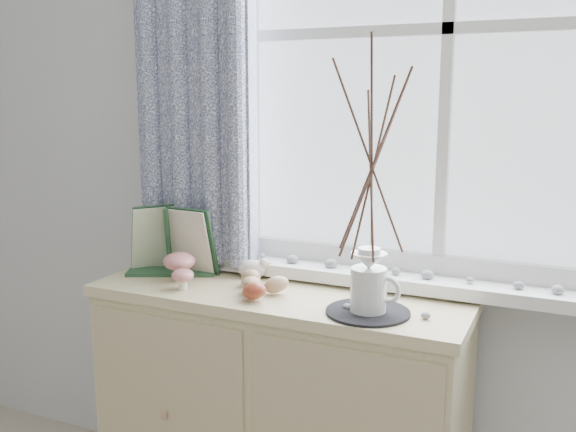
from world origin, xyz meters
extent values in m
cube|color=beige|center=(0.00, 2.00, 1.30)|extent=(4.00, 0.04, 2.60)
cube|color=silver|center=(0.30, 2.00, 1.65)|extent=(1.30, 0.01, 1.40)
cube|color=white|center=(0.30, 1.92, 0.88)|extent=(1.45, 0.16, 0.04)
cube|color=#091034|center=(-0.52, 1.87, 1.68)|extent=(0.44, 0.06, 1.61)
cube|color=beige|center=(-0.15, 1.75, 0.41)|extent=(1.17, 0.43, 0.81)
cube|color=beige|center=(-0.15, 1.75, 0.83)|extent=(1.20, 0.45, 0.03)
cube|color=tan|center=(-0.44, 1.53, 0.41)|extent=(0.55, 0.01, 0.75)
cylinder|color=white|center=(-0.49, 1.70, 0.88)|extent=(0.03, 0.03, 0.07)
ellipsoid|color=#B00505|center=(-0.49, 1.70, 0.92)|extent=(0.11, 0.11, 0.06)
cylinder|color=white|center=(-0.43, 1.63, 0.87)|extent=(0.03, 0.03, 0.05)
ellipsoid|color=#B00505|center=(-0.43, 1.63, 0.90)|extent=(0.07, 0.07, 0.04)
ellipsoid|color=#A2805A|center=(-0.21, 1.68, 0.88)|extent=(0.06, 0.05, 0.08)
ellipsoid|color=#A2805A|center=(-0.25, 1.75, 0.88)|extent=(0.06, 0.05, 0.08)
ellipsoid|color=maroon|center=(-0.17, 1.62, 0.88)|extent=(0.06, 0.05, 0.08)
ellipsoid|color=#A2805A|center=(-0.14, 1.71, 0.88)|extent=(0.06, 0.05, 0.08)
cylinder|color=black|center=(0.17, 1.65, 0.85)|extent=(0.24, 0.24, 0.01)
cylinder|color=silver|center=(0.17, 1.65, 0.92)|extent=(0.12, 0.12, 0.12)
cone|color=silver|center=(0.17, 1.65, 1.00)|extent=(0.10, 0.10, 0.05)
cylinder|color=silver|center=(0.17, 1.65, 1.03)|extent=(0.06, 0.06, 0.03)
torus|color=silver|center=(0.23, 1.65, 0.93)|extent=(0.08, 0.03, 0.08)
ellipsoid|color=gray|center=(0.11, 1.65, 0.86)|extent=(0.03, 0.02, 0.02)
ellipsoid|color=gray|center=(0.15, 1.81, 0.86)|extent=(0.03, 0.02, 0.02)
ellipsoid|color=gray|center=(0.33, 1.67, 0.86)|extent=(0.03, 0.02, 0.02)
camera|label=1|loc=(0.68, -0.01, 1.46)|focal=40.00mm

